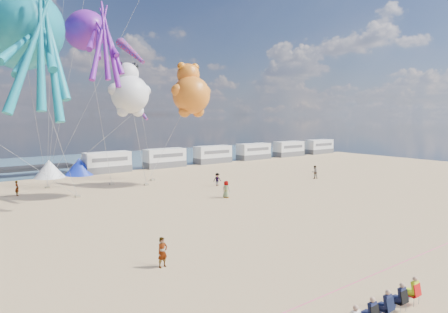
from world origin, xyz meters
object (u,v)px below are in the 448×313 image
Objects in this scene: kite_octopus_purple at (85,31)px; kite_panda at (130,94)px; motorhome_2 at (213,154)px; tent_blue at (79,166)px; spectator_row at (385,304)px; sandbag_a at (78,196)px; beachgoer_1 at (315,172)px; cooler_navy at (414,292)px; motorhome_3 at (254,151)px; tent_white at (49,169)px; standing_person at (163,252)px; kite_octopus_teal at (21,30)px; sandbag_c at (146,184)px; motorhome_0 at (107,162)px; sandbag_d at (153,180)px; windsock_mid at (131,52)px; sandbag_b at (112,184)px; motorhome_5 at (319,147)px; beachgoer_5 at (17,188)px; beachgoer_0 at (226,189)px; beachgoer_2 at (217,180)px; windsock_right at (138,109)px; kite_teddy_orange at (191,95)px; sandbag_e at (47,187)px; motorhome_4 at (289,149)px; motorhome_1 at (165,158)px.

kite_octopus_purple reaches higher than kite_panda.
motorhome_2 is 1.65× the size of tent_blue.
spectator_row is 32.67m from sandbag_a.
beachgoer_1 is at bearing 3.32° from kite_panda.
kite_panda is (2.33, 29.82, 9.83)m from spectator_row.
cooler_navy is (0.52, -47.51, -1.05)m from tent_blue.
motorhome_3 is 13.20× the size of sandbag_a.
tent_white is at bearing 86.19° from sandbag_a.
sandbag_a is at bearing 77.28° from standing_person.
motorhome_2 is 41.01m from kite_octopus_teal.
sandbag_c is (10.87, 24.04, -0.74)m from standing_person.
sandbag_d is at bearing -79.74° from motorhome_0.
windsock_mid is at bearing -127.04° from sandbag_d.
motorhome_5 is at bearing 11.44° from sandbag_b.
motorhome_5 is 4.16× the size of beachgoer_5.
kite_octopus_teal is (-17.24, 5.16, 14.47)m from beachgoer_0.
kite_octopus_teal is at bearing 10.06° from beachgoer_1.
kite_panda is (-0.77, 29.47, 10.33)m from cooler_navy.
windsock_right reaches higher than beachgoer_2.
beachgoer_1 is at bearing -5.25° from windsock_mid.
cooler_navy is (3.10, 0.34, -0.50)m from spectator_row.
kite_panda is at bearing -160.78° from motorhome_5.
standing_person is at bearing 111.75° from beachgoer_0.
beachgoer_0 is 3.50× the size of sandbag_b.
motorhome_5 is at bearing 0.00° from motorhome_0.
tent_blue is at bearing -51.99° from beachgoer_5.
beachgoer_0 is (10.95, -24.70, -0.32)m from tent_white.
beachgoer_2 is (3.29, 5.98, -0.10)m from beachgoer_0.
tent_blue is at bearing 71.83° from sandbag_a.
motorhome_0 is at bearing 90.03° from kite_teddy_orange.
spectator_row is at bearing -102.83° from sandbag_d.
beachgoer_1 is 3.51× the size of sandbag_e.
motorhome_2 and motorhome_4 have the same top height.
beachgoer_1 is 3.51× the size of sandbag_b.
kite_panda reaches higher than motorhome_1.
tent_white is 15.37m from sandbag_c.
beachgoer_5 is at bearing -142.13° from motorhome_0.
kite_teddy_orange reaches higher than beachgoer_0.
tent_blue is 37.96m from standing_person.
motorhome_4 is 9.50m from motorhome_5.
motorhome_0 is at bearing 0.00° from tent_white.
motorhome_2 is at bearing 34.48° from sandbag_c.
motorhome_5 is at bearing 41.51° from spectator_row.
spectator_row is at bearing -97.82° from motorhome_0.
kite_panda is at bearing 30.14° from kite_octopus_teal.
spectator_row is at bearing -173.67° from cooler_navy.
tent_white is at bearing 180.00° from motorhome_0.
motorhome_1 is 24.36m from beachgoer_1.
sandbag_b is 1.00× the size of sandbag_c.
motorhome_5 is at bearing 13.07° from sandbag_d.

